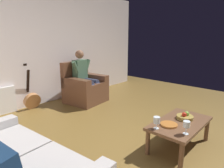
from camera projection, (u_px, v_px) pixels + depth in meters
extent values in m
plane|color=brown|center=(167.00, 143.00, 2.99)|extent=(7.34, 7.34, 0.00)
cube|color=white|center=(51.00, 46.00, 4.72)|extent=(5.78, 0.06, 2.64)
cube|color=brown|center=(86.00, 94.00, 4.83)|extent=(0.93, 0.89, 0.39)
cube|color=brown|center=(87.00, 84.00, 4.74)|extent=(0.57, 0.72, 0.10)
cube|color=brown|center=(94.00, 79.00, 5.01)|extent=(0.29, 0.80, 0.24)
cube|color=brown|center=(76.00, 84.00, 4.49)|extent=(0.29, 0.80, 0.24)
cube|color=brown|center=(75.00, 73.00, 4.90)|extent=(0.84, 0.24, 0.58)
cube|color=#44654A|center=(80.00, 71.00, 4.79)|extent=(0.36, 0.23, 0.51)
sphere|color=brown|center=(79.00, 54.00, 4.69)|extent=(0.20, 0.20, 0.20)
cylinder|color=#353A50|center=(90.00, 81.00, 4.80)|extent=(0.19, 0.47, 0.13)
cylinder|color=#353A50|center=(98.00, 93.00, 4.73)|extent=(0.13, 0.13, 0.49)
cylinder|color=#44654A|center=(87.00, 65.00, 4.89)|extent=(0.21, 0.12, 0.29)
cylinder|color=#353A50|center=(85.00, 83.00, 4.64)|extent=(0.19, 0.47, 0.13)
cylinder|color=#353A50|center=(93.00, 95.00, 4.58)|extent=(0.13, 0.13, 0.49)
cylinder|color=#44654A|center=(75.00, 67.00, 4.57)|extent=(0.21, 0.12, 0.29)
cube|color=brown|center=(180.00, 123.00, 2.82)|extent=(1.02, 0.58, 0.04)
cylinder|color=brown|center=(207.00, 130.00, 3.04)|extent=(0.06, 0.06, 0.34)
cylinder|color=brown|center=(181.00, 156.00, 2.39)|extent=(0.06, 0.06, 0.34)
cylinder|color=brown|center=(177.00, 121.00, 3.35)|extent=(0.06, 0.06, 0.34)
cylinder|color=brown|center=(148.00, 142.00, 2.69)|extent=(0.06, 0.06, 0.34)
cylinder|color=#B17646|center=(32.00, 101.00, 4.37)|extent=(0.35, 0.19, 0.37)
cylinder|color=black|center=(33.00, 101.00, 4.34)|extent=(0.10, 0.03, 0.10)
cube|color=black|center=(28.00, 81.00, 4.35)|extent=(0.05, 0.17, 0.51)
cube|color=black|center=(25.00, 67.00, 4.33)|extent=(0.07, 0.07, 0.14)
cylinder|color=silver|center=(186.00, 134.00, 2.47)|extent=(0.07, 0.07, 0.01)
cylinder|color=silver|center=(186.00, 130.00, 2.46)|extent=(0.01, 0.01, 0.09)
cylinder|color=silver|center=(187.00, 124.00, 2.44)|extent=(0.08, 0.08, 0.08)
cylinder|color=#590C19|center=(186.00, 126.00, 2.45)|extent=(0.07, 0.07, 0.03)
cylinder|color=silver|center=(156.00, 128.00, 2.62)|extent=(0.07, 0.07, 0.01)
cylinder|color=silver|center=(156.00, 126.00, 2.61)|extent=(0.01, 0.01, 0.07)
cylinder|color=silver|center=(157.00, 120.00, 2.59)|extent=(0.09, 0.09, 0.08)
cylinder|color=#590C19|center=(157.00, 122.00, 2.60)|extent=(0.08, 0.08, 0.03)
cylinder|color=olive|center=(185.00, 117.00, 2.92)|extent=(0.24, 0.24, 0.05)
sphere|color=red|center=(184.00, 115.00, 2.89)|extent=(0.07, 0.07, 0.07)
sphere|color=#75AC3B|center=(187.00, 114.00, 2.93)|extent=(0.07, 0.07, 0.07)
cylinder|color=#AF682C|center=(169.00, 125.00, 2.71)|extent=(0.23, 0.23, 0.02)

